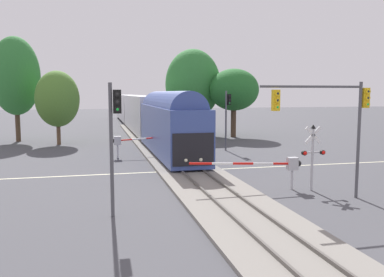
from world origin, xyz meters
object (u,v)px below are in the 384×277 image
Objects in this scene: traffic_signal_far_side at (228,111)px; oak_behind_train at (57,99)px; commuter_train at (141,112)px; traffic_signal_near_right at (332,110)px; oak_far_right at (234,90)px; traffic_signal_near_left at (114,128)px; crossing_gate_far at (127,140)px; crossing_signal_mast at (313,150)px; crossing_gate_near at (279,165)px; elm_centre_background at (193,84)px; pine_left_background at (15,76)px.

oak_behind_train is (-15.60, 8.14, 1.01)m from traffic_signal_far_side.
commuter_train is 10.89× the size of traffic_signal_near_right.
commuter_train is 15.37m from oak_behind_train.
traffic_signal_far_side is 0.67× the size of oak_far_right.
oak_behind_train is at bearing 99.60° from traffic_signal_near_left.
crossing_signal_mast is at bearing -57.24° from crossing_gate_far.
traffic_signal_near_right reaches higher than crossing_gate_near.
oak_behind_train reaches higher than traffic_signal_far_side.
traffic_signal_far_side is at bearing -27.55° from oak_behind_train.
oak_behind_train is at bearing -130.20° from commuter_train.
elm_centre_background is at bearing 88.89° from crossing_signal_mast.
traffic_signal_near_right is 0.52× the size of pine_left_background.
traffic_signal_near_right reaches higher than crossing_gate_far.
oak_behind_train is (-15.03, 26.02, 0.22)m from traffic_signal_near_right.
pine_left_background reaches higher than traffic_signal_far_side.
traffic_signal_far_side is (9.36, 2.10, 2.27)m from crossing_gate_far.
crossing_gate_near is 30.18m from elm_centre_background.
elm_centre_background is at bearing 85.59° from crossing_gate_near.
pine_left_background is at bearing 127.47° from crossing_gate_far.
oak_far_right reaches higher than traffic_signal_far_side.
pine_left_background reaches higher than crossing_signal_mast.
commuter_train is 38.06m from traffic_signal_near_right.
crossing_signal_mast is 11.06m from traffic_signal_near_left.
crossing_gate_far is 19.54m from elm_centre_background.
crossing_gate_far is at bearing -99.34° from commuter_train.
pine_left_background is (-20.15, 11.98, 3.42)m from traffic_signal_far_side.
elm_centre_background is (15.75, 6.09, 1.69)m from oak_behind_train.
traffic_signal_far_side is at bearing -73.77° from commuter_train.
pine_left_background is 1.06× the size of elm_centre_background.
crossing_gate_far is at bearing 83.71° from traffic_signal_near_left.
oak_behind_train is 20.21m from oak_far_right.
traffic_signal_near_right is at bearing -82.14° from commuter_train.
oak_behind_train is (-9.84, -11.64, 1.98)m from commuter_train.
crossing_gate_far is (-7.22, 13.35, 0.01)m from crossing_gate_near.
traffic_signal_far_side is at bearing -112.02° from oak_far_right.
pine_left_background is at bearing 149.27° from traffic_signal_far_side.
crossing_gate_far is 9.86m from traffic_signal_far_side.
crossing_gate_near is 0.56× the size of pine_left_background.
crossing_signal_mast is 16.51m from crossing_gate_far.
pine_left_background is at bearing 106.61° from traffic_signal_near_left.
elm_centre_background reaches higher than crossing_gate_near.
traffic_signal_far_side is (0.56, 17.88, -0.79)m from traffic_signal_near_right.
pine_left_background is (-10.79, 14.08, 5.69)m from crossing_gate_far.
traffic_signal_near_left is at bearing -80.40° from oak_behind_train.
traffic_signal_near_right is 32.17m from elm_centre_background.
crossing_gate_near is at bearing 122.90° from traffic_signal_near_right.
crossing_signal_mast is 28.59m from oak_behind_train.
crossing_gate_far is 0.57× the size of pine_left_background.
oak_behind_train is 0.71× the size of elm_centre_background.
traffic_signal_near_left is 26.77m from oak_behind_train.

